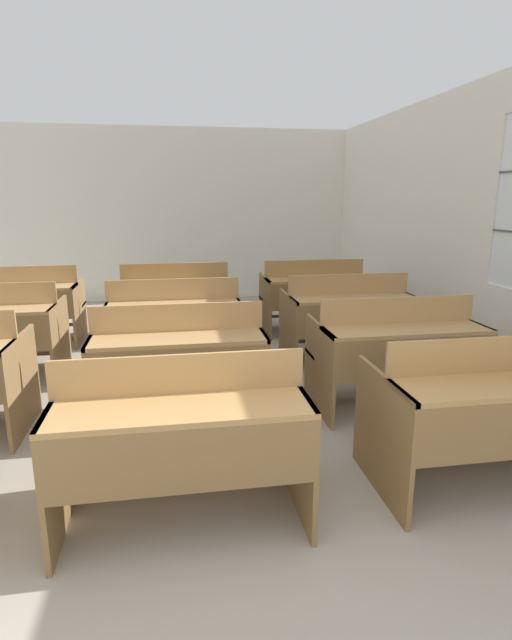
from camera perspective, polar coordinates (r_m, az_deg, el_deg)
wall_back at (r=8.74m, az=-8.76°, el=11.71°), size 5.89×0.06×2.86m
wall_right_with_window at (r=5.94m, az=21.76°, el=9.75°), size 0.06×7.44×2.86m
bench_front_center at (r=2.76m, az=-8.44°, el=-12.98°), size 1.31×0.80×0.95m
bench_front_right at (r=3.33m, az=24.93°, el=-9.34°), size 1.31×0.80×0.95m
bench_second_center at (r=3.93m, az=-8.78°, el=-4.65°), size 1.31×0.80×0.95m
bench_second_right at (r=4.30m, az=15.70°, el=-3.42°), size 1.31×0.80×0.95m
bench_third_center at (r=5.10m, az=-9.30°, el=-0.37°), size 1.31×0.80×0.95m
bench_third_right at (r=5.43m, az=10.44°, el=0.45°), size 1.31×0.80×0.95m
bench_back_left at (r=6.57m, az=-25.18°, el=1.67°), size 1.31×0.80×0.95m
bench_back_center at (r=6.30m, az=-9.16°, el=2.35°), size 1.31×0.80×0.95m
bench_back_right at (r=6.57m, az=6.65°, el=2.92°), size 1.31×0.80×0.95m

